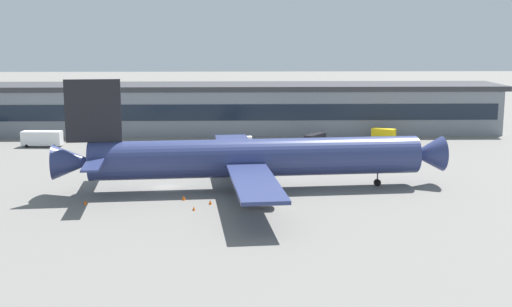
{
  "coord_description": "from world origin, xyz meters",
  "views": [
    {
      "loc": [
        11.5,
        -105.63,
        24.81
      ],
      "look_at": [
        14.4,
        2.17,
        5.0
      ],
      "focal_mm": 47.56,
      "sensor_mm": 36.0,
      "label": 1
    }
  ],
  "objects_px": {
    "traffic_cone_0": "(210,202)",
    "traffic_cone_1": "(194,208)",
    "baggage_tug": "(244,140)",
    "traffic_cone_2": "(85,202)",
    "traffic_cone_3": "(184,198)",
    "crew_van": "(384,133)",
    "fuel_truck": "(43,138)",
    "belt_loader": "(315,137)",
    "airliner": "(251,158)"
  },
  "relations": [
    {
      "from": "baggage_tug",
      "to": "fuel_truck",
      "type": "xyz_separation_m",
      "value": [
        -43.11,
        -1.11,
        0.8
      ]
    },
    {
      "from": "belt_loader",
      "to": "crew_van",
      "type": "relative_size",
      "value": 1.14
    },
    {
      "from": "belt_loader",
      "to": "traffic_cone_0",
      "type": "distance_m",
      "value": 57.56
    },
    {
      "from": "traffic_cone_2",
      "to": "belt_loader",
      "type": "bearing_deg",
      "value": 53.56
    },
    {
      "from": "traffic_cone_0",
      "to": "belt_loader",
      "type": "bearing_deg",
      "value": 68.37
    },
    {
      "from": "crew_van",
      "to": "traffic_cone_2",
      "type": "xyz_separation_m",
      "value": [
        -55.31,
        -56.63,
        -1.14
      ]
    },
    {
      "from": "fuel_truck",
      "to": "traffic_cone_2",
      "type": "distance_m",
      "value": 53.17
    },
    {
      "from": "fuel_truck",
      "to": "traffic_cone_2",
      "type": "bearing_deg",
      "value": -68.09
    },
    {
      "from": "traffic_cone_3",
      "to": "airliner",
      "type": "bearing_deg",
      "value": 32.85
    },
    {
      "from": "traffic_cone_3",
      "to": "fuel_truck",
      "type": "bearing_deg",
      "value": 125.6
    },
    {
      "from": "crew_van",
      "to": "traffic_cone_3",
      "type": "relative_size",
      "value": 7.61
    },
    {
      "from": "baggage_tug",
      "to": "fuel_truck",
      "type": "distance_m",
      "value": 43.13
    },
    {
      "from": "airliner",
      "to": "baggage_tug",
      "type": "xyz_separation_m",
      "value": [
        -0.74,
        41.79,
        -3.96
      ]
    },
    {
      "from": "crew_van",
      "to": "belt_loader",
      "type": "bearing_deg",
      "value": -167.54
    },
    {
      "from": "crew_van",
      "to": "traffic_cone_1",
      "type": "height_order",
      "value": "crew_van"
    },
    {
      "from": "crew_van",
      "to": "traffic_cone_1",
      "type": "bearing_deg",
      "value": -123.22
    },
    {
      "from": "airliner",
      "to": "baggage_tug",
      "type": "bearing_deg",
      "value": 91.01
    },
    {
      "from": "airliner",
      "to": "belt_loader",
      "type": "xyz_separation_m",
      "value": [
        15.17,
        44.43,
        -3.89
      ]
    },
    {
      "from": "airliner",
      "to": "crew_van",
      "type": "distance_m",
      "value": 57.42
    },
    {
      "from": "baggage_tug",
      "to": "fuel_truck",
      "type": "relative_size",
      "value": 0.44
    },
    {
      "from": "traffic_cone_0",
      "to": "traffic_cone_1",
      "type": "height_order",
      "value": "traffic_cone_0"
    },
    {
      "from": "traffic_cone_1",
      "to": "fuel_truck",
      "type": "bearing_deg",
      "value": 123.92
    },
    {
      "from": "fuel_truck",
      "to": "traffic_cone_2",
      "type": "xyz_separation_m",
      "value": [
        19.83,
        -49.31,
        -1.56
      ]
    },
    {
      "from": "belt_loader",
      "to": "traffic_cone_3",
      "type": "height_order",
      "value": "belt_loader"
    },
    {
      "from": "traffic_cone_2",
      "to": "fuel_truck",
      "type": "bearing_deg",
      "value": 111.91
    },
    {
      "from": "airliner",
      "to": "traffic_cone_1",
      "type": "height_order",
      "value": "airliner"
    },
    {
      "from": "baggage_tug",
      "to": "traffic_cone_0",
      "type": "distance_m",
      "value": 51.15
    },
    {
      "from": "traffic_cone_0",
      "to": "traffic_cone_1",
      "type": "bearing_deg",
      "value": -123.51
    },
    {
      "from": "belt_loader",
      "to": "traffic_cone_2",
      "type": "bearing_deg",
      "value": -126.44
    },
    {
      "from": "traffic_cone_1",
      "to": "baggage_tug",
      "type": "bearing_deg",
      "value": 82.14
    },
    {
      "from": "airliner",
      "to": "fuel_truck",
      "type": "distance_m",
      "value": 59.9
    },
    {
      "from": "baggage_tug",
      "to": "traffic_cone_0",
      "type": "xyz_separation_m",
      "value": [
        -5.31,
        -50.86,
        -0.76
      ]
    },
    {
      "from": "baggage_tug",
      "to": "traffic_cone_2",
      "type": "distance_m",
      "value": 55.54
    },
    {
      "from": "crew_van",
      "to": "baggage_tug",
      "type": "bearing_deg",
      "value": -169.04
    },
    {
      "from": "fuel_truck",
      "to": "traffic_cone_1",
      "type": "xyz_separation_m",
      "value": [
        35.64,
        -53.01,
        -1.6
      ]
    },
    {
      "from": "fuel_truck",
      "to": "traffic_cone_3",
      "type": "xyz_separation_m",
      "value": [
        33.78,
        -47.18,
        -1.52
      ]
    },
    {
      "from": "belt_loader",
      "to": "fuel_truck",
      "type": "bearing_deg",
      "value": -176.37
    },
    {
      "from": "traffic_cone_0",
      "to": "traffic_cone_3",
      "type": "bearing_deg",
      "value": 147.32
    },
    {
      "from": "crew_van",
      "to": "traffic_cone_1",
      "type": "distance_m",
      "value": 72.12
    },
    {
      "from": "fuel_truck",
      "to": "traffic_cone_1",
      "type": "bearing_deg",
      "value": -56.08
    },
    {
      "from": "fuel_truck",
      "to": "traffic_cone_2",
      "type": "relative_size",
      "value": 13.3
    },
    {
      "from": "traffic_cone_2",
      "to": "traffic_cone_3",
      "type": "relative_size",
      "value": 0.87
    },
    {
      "from": "fuel_truck",
      "to": "traffic_cone_1",
      "type": "height_order",
      "value": "fuel_truck"
    },
    {
      "from": "baggage_tug",
      "to": "traffic_cone_2",
      "type": "height_order",
      "value": "baggage_tug"
    },
    {
      "from": "traffic_cone_1",
      "to": "traffic_cone_3",
      "type": "height_order",
      "value": "traffic_cone_3"
    },
    {
      "from": "crew_van",
      "to": "fuel_truck",
      "type": "height_order",
      "value": "fuel_truck"
    },
    {
      "from": "traffic_cone_1",
      "to": "crew_van",
      "type": "bearing_deg",
      "value": 56.78
    },
    {
      "from": "belt_loader",
      "to": "crew_van",
      "type": "height_order",
      "value": "crew_van"
    },
    {
      "from": "traffic_cone_0",
      "to": "fuel_truck",
      "type": "bearing_deg",
      "value": 127.22
    },
    {
      "from": "crew_van",
      "to": "traffic_cone_0",
      "type": "relative_size",
      "value": 8.67
    }
  ]
}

